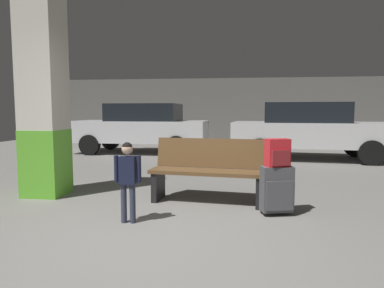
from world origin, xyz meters
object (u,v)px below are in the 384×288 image
at_px(bench, 208,171).
at_px(parked_car_near, 309,129).
at_px(parked_car_far, 142,127).
at_px(backpack_bright, 278,153).
at_px(structural_pillar, 44,98).
at_px(suitcase, 277,189).
at_px(child, 128,173).

xyz_separation_m(bench, parked_car_near, (2.34, 4.72, 0.36)).
bearing_deg(parked_car_far, backpack_bright, -60.81).
relative_size(structural_pillar, bench, 1.80).
xyz_separation_m(parked_car_far, parked_car_near, (4.84, -0.83, 0.00)).
relative_size(suitcase, parked_car_near, 0.14).
bearing_deg(child, parked_car_near, 61.12).
height_order(structural_pillar, parked_car_far, structural_pillar).
distance_m(bench, parked_car_near, 5.28).
relative_size(structural_pillar, suitcase, 4.93).
bearing_deg(structural_pillar, parked_car_far, 90.17).
distance_m(structural_pillar, child, 2.20).
height_order(suitcase, child, child).
xyz_separation_m(suitcase, backpack_bright, (0.00, -0.00, 0.45)).
height_order(bench, parked_car_near, parked_car_near).
bearing_deg(parked_car_far, child, -75.83).
bearing_deg(bench, parked_car_near, 63.63).
distance_m(backpack_bright, parked_car_far, 6.96).
relative_size(bench, parked_car_far, 0.40).
bearing_deg(child, parked_car_far, 104.17).
bearing_deg(structural_pillar, suitcase, -10.31).
xyz_separation_m(structural_pillar, suitcase, (3.38, -0.61, -1.16)).
bearing_deg(child, bench, 51.19).
bearing_deg(parked_car_far, parked_car_near, -9.76).
bearing_deg(bench, backpack_bright, -30.48).
distance_m(bench, parked_car_far, 6.10).
bearing_deg(parked_car_far, bench, -65.72).
xyz_separation_m(bench, backpack_bright, (0.89, -0.52, 0.33)).
relative_size(structural_pillar, parked_car_far, 0.72).
height_order(structural_pillar, child, structural_pillar).
distance_m(backpack_bright, child, 1.82).
distance_m(parked_car_far, parked_car_near, 4.91).
bearing_deg(backpack_bright, parked_car_near, 74.56).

